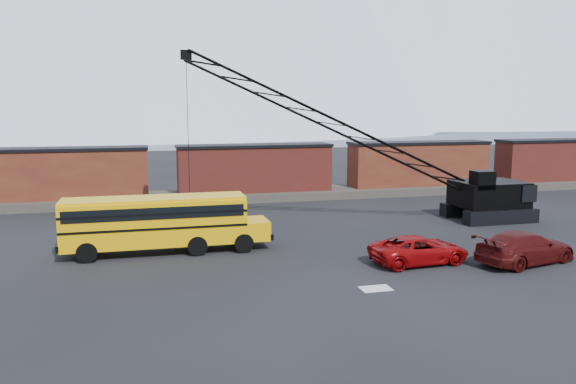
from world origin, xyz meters
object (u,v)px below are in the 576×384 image
(red_pickup, at_px, (419,250))
(school_bus, at_px, (162,222))
(maroon_suv, at_px, (525,247))
(crawler_crane, at_px, (348,131))

(red_pickup, bearing_deg, school_bus, 62.79)
(maroon_suv, bearing_deg, red_pickup, 61.76)
(maroon_suv, distance_m, crawler_crane, 14.09)
(maroon_suv, height_order, crawler_crane, crawler_crane)
(school_bus, relative_size, red_pickup, 2.21)
(red_pickup, distance_m, crawler_crane, 11.73)
(school_bus, bearing_deg, maroon_suv, -20.70)
(red_pickup, height_order, maroon_suv, maroon_suv)
(school_bus, distance_m, crawler_crane, 14.38)
(maroon_suv, xyz_separation_m, crawler_crane, (-5.67, 11.60, 5.65))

